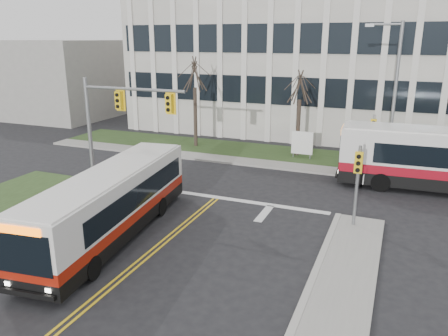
% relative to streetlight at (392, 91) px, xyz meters
% --- Properties ---
extents(ground, '(120.00, 120.00, 0.00)m').
position_rel_streetlight_xyz_m(ground, '(-8.03, -16.20, -5.19)').
color(ground, black).
rests_on(ground, ground).
extents(sidewalk_cross, '(44.00, 1.60, 0.14)m').
position_rel_streetlight_xyz_m(sidewalk_cross, '(-3.03, -1.00, -5.12)').
color(sidewalk_cross, '#9E9B93').
rests_on(sidewalk_cross, ground).
extents(building_lawn, '(44.00, 5.00, 0.12)m').
position_rel_streetlight_xyz_m(building_lawn, '(-3.03, 1.80, -5.13)').
color(building_lawn, '#2A411B').
rests_on(building_lawn, ground).
extents(office_building, '(40.00, 16.00, 12.00)m').
position_rel_streetlight_xyz_m(office_building, '(-3.03, 13.80, 0.81)').
color(office_building, silver).
rests_on(office_building, ground).
extents(building_annex, '(12.00, 12.00, 8.00)m').
position_rel_streetlight_xyz_m(building_annex, '(-34.03, 9.80, -1.19)').
color(building_annex, '#9E9B93').
rests_on(building_annex, ground).
extents(mast_arm_signal, '(6.11, 0.38, 6.20)m').
position_rel_streetlight_xyz_m(mast_arm_signal, '(-13.65, -9.04, -0.94)').
color(mast_arm_signal, slate).
rests_on(mast_arm_signal, ground).
extents(signal_pole_near, '(0.34, 0.39, 3.80)m').
position_rel_streetlight_xyz_m(signal_pole_near, '(-0.83, -9.30, -2.69)').
color(signal_pole_near, slate).
rests_on(signal_pole_near, ground).
extents(signal_pole_far, '(0.34, 0.39, 3.80)m').
position_rel_streetlight_xyz_m(signal_pole_far, '(-0.83, -0.80, -2.69)').
color(signal_pole_far, slate).
rests_on(signal_pole_far, ground).
extents(streetlight, '(2.15, 0.25, 9.20)m').
position_rel_streetlight_xyz_m(streetlight, '(0.00, 0.00, 0.00)').
color(streetlight, slate).
rests_on(streetlight, ground).
extents(directory_sign, '(1.50, 0.12, 2.00)m').
position_rel_streetlight_xyz_m(directory_sign, '(-5.53, 1.30, -4.02)').
color(directory_sign, slate).
rests_on(directory_sign, ground).
extents(tree_left, '(1.80, 1.80, 7.70)m').
position_rel_streetlight_xyz_m(tree_left, '(-14.03, 1.80, 0.32)').
color(tree_left, '#42352B').
rests_on(tree_left, ground).
extents(tree_mid, '(1.80, 1.80, 6.82)m').
position_rel_streetlight_xyz_m(tree_mid, '(-6.03, 2.00, -0.31)').
color(tree_mid, '#42352B').
rests_on(tree_mid, ground).
extents(bus_main, '(3.56, 10.90, 2.85)m').
position_rel_streetlight_xyz_m(bus_main, '(-10.34, -14.06, -3.77)').
color(bus_main, silver).
rests_on(bus_main, ground).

